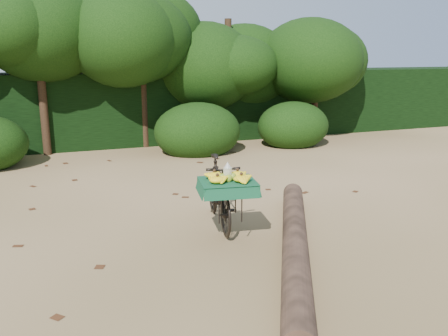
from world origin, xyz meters
name	(u,v)px	position (x,y,z in m)	size (l,w,h in m)	color
ground	(187,219)	(0.00, 0.00, 0.00)	(80.00, 80.00, 0.00)	tan
vendor_bicycle	(219,191)	(0.34, -0.37, 0.48)	(0.82, 1.72, 0.94)	black
fallen_log	(295,242)	(0.84, -1.59, 0.15)	(0.29, 0.29, 4.06)	brown
hedge_backdrop	(119,108)	(0.00, 6.30, 0.90)	(26.00, 1.80, 1.80)	black
tree_row	(93,65)	(-0.65, 5.50, 2.00)	(14.50, 2.00, 4.00)	black
bush_clumps	(155,136)	(0.50, 4.30, 0.45)	(8.80, 1.70, 0.90)	black
leaf_litter	(176,205)	(0.00, 0.65, 0.01)	(7.00, 7.30, 0.01)	#442412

